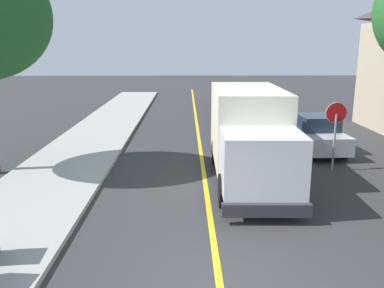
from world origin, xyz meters
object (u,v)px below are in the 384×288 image
object	(u,v)px
parked_car_far	(225,97)
parked_van_across	(315,134)
stop_sign	(336,123)
parked_car_near	(239,125)
box_truck	(249,131)
parked_car_mid	(227,108)

from	to	relation	value
parked_car_far	parked_van_across	size ratio (longest dim) A/B	1.00
parked_van_across	stop_sign	distance (m)	3.22
parked_car_near	stop_sign	world-z (taller)	stop_sign
parked_car_far	stop_sign	distance (m)	17.41
parked_car_near	stop_sign	size ratio (longest dim) A/B	1.67
parked_car_far	stop_sign	size ratio (longest dim) A/B	1.68
box_truck	parked_car_far	xyz separation A→B (m)	(0.89, 18.15, -0.97)
parked_car_mid	parked_van_across	xyz separation A→B (m)	(3.19, -8.15, 0.00)
box_truck	parked_car_far	bearing A→B (deg)	87.20
parked_car_mid	parked_car_far	size ratio (longest dim) A/B	1.00
box_truck	parked_van_across	bearing A→B (deg)	47.47
parked_car_near	parked_car_far	bearing A→B (deg)	88.04
parked_car_near	stop_sign	bearing A→B (deg)	-60.96
box_truck	parked_car_mid	distance (m)	12.18
box_truck	parked_car_mid	bearing A→B (deg)	87.84
parked_car_near	parked_van_across	bearing A→B (deg)	-34.98
box_truck	parked_van_across	world-z (taller)	box_truck
parked_car_mid	parked_car_far	distance (m)	6.04
box_truck	parked_car_near	size ratio (longest dim) A/B	1.64
box_truck	stop_sign	size ratio (longest dim) A/B	2.73
parked_car_near	parked_car_mid	bearing A→B (deg)	90.22
parked_van_across	stop_sign	xyz separation A→B (m)	(-0.26, -3.03, 1.06)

